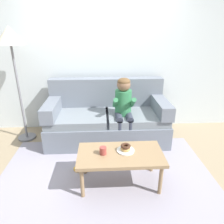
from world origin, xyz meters
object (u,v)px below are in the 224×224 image
(coffee_table, at_px, (120,157))
(donut, at_px, (126,149))
(mug, at_px, (103,151))
(couch, at_px, (107,119))
(toy_controller, at_px, (82,169))
(person_child, at_px, (124,106))
(floor_lamp, at_px, (11,44))

(coffee_table, height_order, donut, donut)
(donut, distance_m, mug, 0.27)
(coffee_table, relative_size, donut, 8.38)
(mug, bearing_deg, couch, 85.91)
(coffee_table, xyz_separation_m, toy_controller, (-0.49, 0.27, -0.37))
(person_child, relative_size, floor_lamp, 0.60)
(toy_controller, xyz_separation_m, floor_lamp, (-1.04, 0.96, 1.56))
(person_child, distance_m, mug, 1.04)
(person_child, xyz_separation_m, toy_controller, (-0.63, -0.69, -0.65))
(person_child, distance_m, toy_controller, 1.14)
(couch, height_order, floor_lamp, floor_lamp)
(couch, height_order, person_child, person_child)
(donut, distance_m, toy_controller, 0.75)
(couch, xyz_separation_m, toy_controller, (-0.37, -0.90, -0.33))
(couch, xyz_separation_m, coffee_table, (0.12, -1.17, 0.04))
(donut, bearing_deg, person_child, 85.55)
(couch, distance_m, mug, 1.18)
(toy_controller, height_order, floor_lamp, floor_lamp)
(coffee_table, xyz_separation_m, floor_lamp, (-1.53, 1.23, 1.20))
(person_child, distance_m, donut, 0.94)
(coffee_table, xyz_separation_m, donut, (0.07, 0.04, 0.08))
(donut, bearing_deg, coffee_table, -146.14)
(person_child, height_order, floor_lamp, floor_lamp)
(coffee_table, relative_size, mug, 11.17)
(couch, bearing_deg, toy_controller, -112.40)
(donut, bearing_deg, mug, -169.81)
(mug, xyz_separation_m, toy_controller, (-0.29, 0.27, -0.46))
(couch, bearing_deg, donut, -80.67)
(toy_controller, bearing_deg, coffee_table, -43.65)
(coffee_table, bearing_deg, toy_controller, 151.57)
(donut, xyz_separation_m, mug, (-0.27, -0.05, 0.01))
(toy_controller, bearing_deg, couch, 52.38)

